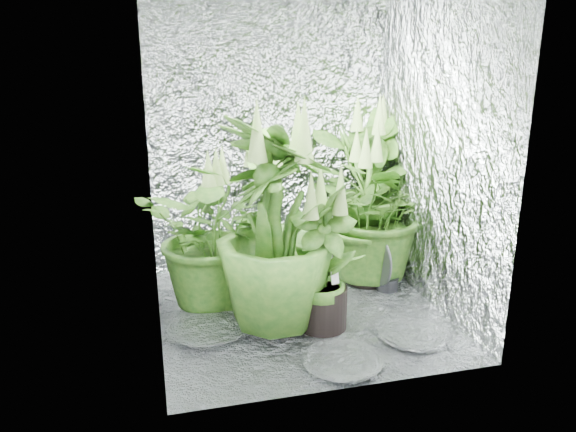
% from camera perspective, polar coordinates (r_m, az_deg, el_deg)
% --- Properties ---
extents(ground, '(1.60, 1.60, 0.00)m').
position_cam_1_polar(ground, '(3.34, 1.22, -9.67)').
color(ground, silver).
rests_on(ground, ground).
extents(walls, '(1.62, 1.62, 2.00)m').
position_cam_1_polar(walls, '(3.04, 1.33, 7.50)').
color(walls, silver).
rests_on(walls, ground).
extents(plant_a, '(0.98, 0.98, 0.98)m').
position_cam_1_polar(plant_a, '(3.27, -7.61, -1.66)').
color(plant_a, black).
rests_on(plant_a, ground).
extents(plant_b, '(0.59, 0.59, 0.96)m').
position_cam_1_polar(plant_b, '(3.75, -2.51, 0.52)').
color(plant_b, black).
rests_on(plant_b, ground).
extents(plant_c, '(0.76, 0.76, 1.21)m').
position_cam_1_polar(plant_c, '(3.89, 7.97, 2.85)').
color(plant_c, black).
rests_on(plant_c, ground).
extents(plant_d, '(0.88, 0.88, 1.25)m').
position_cam_1_polar(plant_d, '(2.97, -1.38, -1.08)').
color(plant_d, black).
rests_on(plant_d, ground).
extents(plant_e, '(0.98, 0.98, 1.04)m').
position_cam_1_polar(plant_e, '(3.62, 8.38, 0.62)').
color(plant_e, black).
rests_on(plant_e, ground).
extents(plant_f, '(0.60, 0.60, 0.91)m').
position_cam_1_polar(plant_f, '(3.02, 3.62, -4.28)').
color(plant_f, black).
rests_on(plant_f, ground).
extents(circulation_fan, '(0.15, 0.32, 0.37)m').
position_cam_1_polar(circulation_fan, '(3.61, 9.69, -5.16)').
color(circulation_fan, black).
rests_on(circulation_fan, ground).
extents(plant_label, '(0.05, 0.03, 0.07)m').
position_cam_1_polar(plant_label, '(3.05, 4.79, -6.24)').
color(plant_label, white).
rests_on(plant_label, plant_f).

